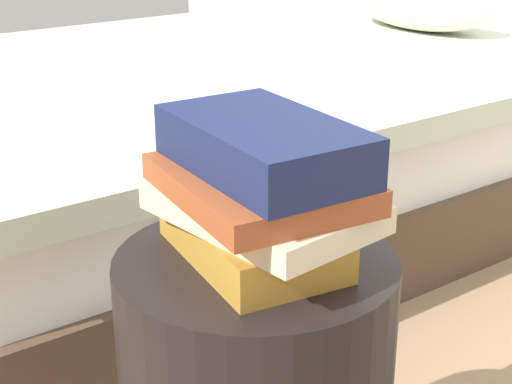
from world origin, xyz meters
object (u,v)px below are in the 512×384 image
(book_cream, at_px, (263,207))
(book_navy, at_px, (264,145))
(bed, at_px, (231,132))
(book_rust, at_px, (257,184))
(book_ochre, at_px, (253,237))

(book_cream, height_order, book_navy, book_navy)
(bed, relative_size, book_navy, 7.55)
(book_cream, xyz_separation_m, book_rust, (0.00, -0.01, 0.03))
(book_cream, distance_m, book_rust, 0.03)
(bed, height_order, book_ochre, bed)
(book_rust, height_order, book_navy, book_navy)
(bed, bearing_deg, book_ochre, -33.28)
(bed, distance_m, book_ochre, 1.40)
(bed, relative_size, book_rust, 7.79)
(book_ochre, bearing_deg, bed, 155.57)
(bed, distance_m, book_cream, 1.42)
(bed, height_order, book_cream, bed)
(book_navy, bearing_deg, bed, 151.50)
(bed, relative_size, book_ochre, 8.22)
(book_cream, bearing_deg, book_ochre, -162.60)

